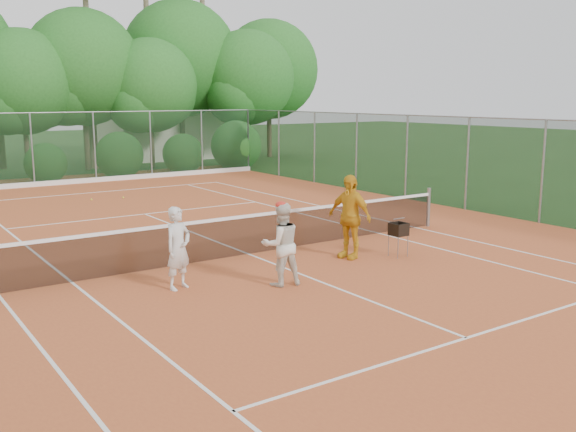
% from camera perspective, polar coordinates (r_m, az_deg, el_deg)
% --- Properties ---
extents(ground, '(120.00, 120.00, 0.00)m').
position_cam_1_polar(ground, '(15.06, -3.40, -3.53)').
color(ground, '#1F4117').
rests_on(ground, ground).
extents(clay_court, '(18.00, 36.00, 0.02)m').
position_cam_1_polar(clay_court, '(15.06, -3.40, -3.49)').
color(clay_court, '#B9562A').
rests_on(clay_court, ground).
extents(club_building, '(8.00, 5.00, 3.00)m').
position_cam_1_polar(club_building, '(40.14, -10.25, 7.32)').
color(club_building, beige).
rests_on(club_building, ground).
extents(tennis_net, '(11.97, 0.10, 1.10)m').
position_cam_1_polar(tennis_net, '(14.94, -3.42, -1.55)').
color(tennis_net, gray).
rests_on(tennis_net, clay_court).
extents(player_white, '(0.68, 0.56, 1.60)m').
position_cam_1_polar(player_white, '(12.40, -9.74, -2.84)').
color(player_white, silver).
rests_on(player_white, clay_court).
extents(player_center_grp, '(0.90, 0.76, 1.67)m').
position_cam_1_polar(player_center_grp, '(12.47, -0.62, -2.50)').
color(player_center_grp, silver).
rests_on(player_center_grp, clay_court).
extents(player_yellow, '(0.73, 1.21, 1.92)m').
position_cam_1_polar(player_yellow, '(14.63, 5.48, -0.05)').
color(player_yellow, gold).
rests_on(player_yellow, clay_court).
extents(ball_hopper, '(0.35, 0.35, 0.79)m').
position_cam_1_polar(ball_hopper, '(14.96, 9.80, -1.22)').
color(ball_hopper, gray).
rests_on(ball_hopper, clay_court).
extents(stray_ball_b, '(0.07, 0.07, 0.07)m').
position_cam_1_polar(stray_ball_b, '(23.91, -17.07, 1.42)').
color(stray_ball_b, yellow).
rests_on(stray_ball_b, clay_court).
extents(stray_ball_c, '(0.07, 0.07, 0.07)m').
position_cam_1_polar(stray_ball_c, '(24.06, -14.43, 1.61)').
color(stray_ball_c, yellow).
rests_on(stray_ball_c, clay_court).
extents(court_markings, '(11.03, 23.83, 0.01)m').
position_cam_1_polar(court_markings, '(15.06, -3.40, -3.44)').
color(court_markings, white).
rests_on(court_markings, clay_court).
extents(fence_back, '(18.07, 0.07, 3.00)m').
position_cam_1_polar(fence_back, '(28.61, -19.27, 5.69)').
color(fence_back, '#19381E').
rests_on(fence_back, clay_court).
extents(fence_right, '(0.07, 33.07, 3.00)m').
position_cam_1_polar(fence_right, '(19.98, 21.70, 3.66)').
color(fence_right, '#19381E').
rests_on(fence_right, clay_court).
extents(tropical_treeline, '(32.10, 8.49, 15.03)m').
position_cam_1_polar(tropical_treeline, '(33.98, -19.69, 12.42)').
color(tropical_treeline, brown).
rests_on(tropical_treeline, ground).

